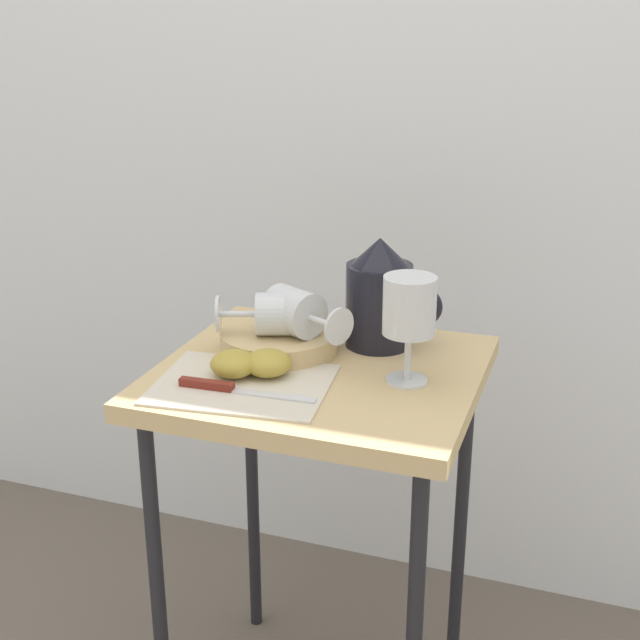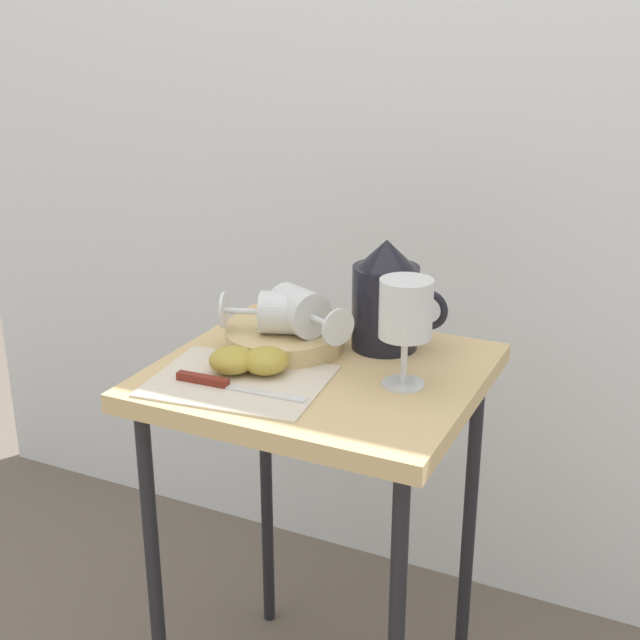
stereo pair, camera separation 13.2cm
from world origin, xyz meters
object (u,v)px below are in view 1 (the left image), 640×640
object	(u,v)px
pitcher	(380,302)
wine_glass_tipped_near	(296,312)
table	(320,412)
apple_half_left	(234,364)
basket_tray	(279,341)
wine_glass_tipped_far	(277,314)
knife	(226,388)
apple_half_right	(268,363)
wine_glass_upright	(409,311)

from	to	relation	value
pitcher	wine_glass_tipped_near	xyz separation A→B (m)	(-0.12, -0.08, -0.00)
table	wine_glass_tipped_near	distance (m)	0.17
apple_half_left	table	bearing A→B (deg)	36.46
pitcher	apple_half_left	distance (m)	0.27
table	basket_tray	xyz separation A→B (m)	(-0.09, 0.05, 0.10)
wine_glass_tipped_near	apple_half_left	world-z (taller)	wine_glass_tipped_near
basket_tray	wine_glass_tipped_far	size ratio (longest dim) A/B	1.26
table	wine_glass_tipped_near	xyz separation A→B (m)	(-0.06, 0.04, 0.15)
table	knife	size ratio (longest dim) A/B	3.27
basket_tray	apple_half_left	distance (m)	0.13
wine_glass_tipped_far	table	bearing A→B (deg)	-19.01
apple_half_right	wine_glass_upright	bearing A→B (deg)	14.52
wine_glass_tipped_far	knife	xyz separation A→B (m)	(-0.01, -0.16, -0.06)
wine_glass_tipped_near	apple_half_right	size ratio (longest dim) A/B	2.21
pitcher	knife	world-z (taller)	pitcher
wine_glass_upright	knife	size ratio (longest dim) A/B	0.79
basket_tray	apple_half_right	size ratio (longest dim) A/B	2.70
wine_glass_upright	wine_glass_tipped_near	size ratio (longest dim) A/B	1.05
apple_half_right	knife	xyz separation A→B (m)	(-0.04, -0.07, -0.02)
wine_glass_upright	wine_glass_tipped_near	distance (m)	0.21
knife	table	bearing A→B (deg)	53.90
basket_tray	apple_half_right	distance (m)	0.11
pitcher	table	bearing A→B (deg)	-115.86
apple_half_left	basket_tray	bearing A→B (deg)	79.44
table	apple_half_left	world-z (taller)	apple_half_left
wine_glass_tipped_far	apple_half_right	xyz separation A→B (m)	(0.02, -0.09, -0.05)
apple_half_right	basket_tray	bearing A→B (deg)	102.49
wine_glass_upright	wine_glass_tipped_far	distance (m)	0.23
wine_glass_upright	wine_glass_tipped_far	world-z (taller)	wine_glass_upright
wine_glass_tipped_near	apple_half_right	bearing A→B (deg)	-94.38
table	pitcher	xyz separation A→B (m)	(0.06, 0.13, 0.15)
basket_tray	apple_half_right	world-z (taller)	apple_half_right
apple_half_left	knife	world-z (taller)	apple_half_left
table	apple_half_right	distance (m)	0.14
wine_glass_upright	apple_half_right	bearing A→B (deg)	-165.48
wine_glass_tipped_near	table	bearing A→B (deg)	-36.44
wine_glass_tipped_near	knife	distance (m)	0.19
table	apple_half_right	xyz separation A→B (m)	(-0.06, -0.06, 0.10)
basket_tray	wine_glass_upright	world-z (taller)	wine_glass_upright
apple_half_right	pitcher	bearing A→B (deg)	56.49
wine_glass_tipped_far	apple_half_left	size ratio (longest dim) A/B	2.14
table	basket_tray	bearing A→B (deg)	152.25
table	pitcher	size ratio (longest dim) A/B	3.73
table	knife	xyz separation A→B (m)	(-0.10, -0.14, 0.09)
wine_glass_tipped_far	apple_half_left	world-z (taller)	wine_glass_tipped_far
table	wine_glass_tipped_near	bearing A→B (deg)	143.56
basket_tray	pitcher	distance (m)	0.18
pitcher	wine_glass_tipped_far	world-z (taller)	pitcher
pitcher	wine_glass_upright	world-z (taller)	pitcher
apple_half_right	table	bearing A→B (deg)	44.38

